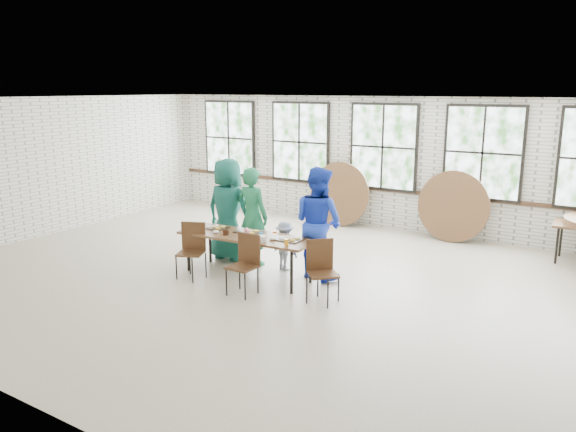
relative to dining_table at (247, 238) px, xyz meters
The scene contains 11 objects.
room 4.66m from the dining_table, 83.10° to the left, with size 12.00×12.00×12.00m.
dining_table is the anchor object (origin of this frame).
chair_near_left 0.95m from the dining_table, 146.72° to the right, with size 0.55×0.54×0.95m.
chair_near_right 0.80m from the dining_table, 55.30° to the right, with size 0.43×0.41×0.95m.
chair_spare 1.64m from the dining_table, 10.54° to the right, with size 0.58×0.58×0.95m.
adult_teal 1.15m from the dining_table, 144.59° to the left, with size 0.94×0.61×1.92m, color #165347.
adult_green 0.77m from the dining_table, 118.35° to the left, with size 0.66×0.43×1.80m, color #1E7247.
toddler 0.78m from the dining_table, 61.86° to the left, with size 0.57×0.33×0.88m, color #112236.
adult_blue 1.24m from the dining_table, 32.51° to the left, with size 0.93×0.72×1.91m, color blue.
tabletop_clutter 0.14m from the dining_table, 13.34° to the right, with size 1.97×0.64×0.11m.
round_tops_leaning 4.32m from the dining_table, 77.58° to the left, with size 4.25×0.40×1.49m.
Camera 1 is at (4.97, -7.46, 3.17)m, focal length 35.00 mm.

